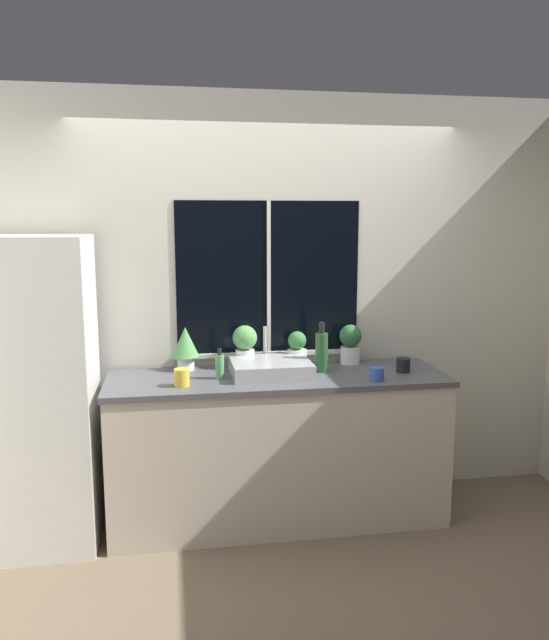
{
  "coord_description": "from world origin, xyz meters",
  "views": [
    {
      "loc": [
        -0.64,
        -3.38,
        1.9
      ],
      "look_at": [
        -0.02,
        0.32,
        1.29
      ],
      "focal_mm": 35.0,
      "sensor_mm": 36.0,
      "label": 1
    }
  ],
  "objects_px": {
    "refrigerator": "(31,394)",
    "potted_plant_far_right": "(350,343)",
    "soap_bottle": "(220,366)",
    "mug_black": "(403,365)",
    "potted_plant_center_right": "(297,349)",
    "bottle_tall": "(322,351)",
    "sink": "(271,368)",
    "potted_plant_center_left": "(245,344)",
    "mug_blue": "(377,374)",
    "potted_plant_far_left": "(185,345)",
    "mug_yellow": "(182,377)"
  },
  "relations": [
    {
      "from": "potted_plant_center_left",
      "to": "mug_black",
      "type": "height_order",
      "value": "potted_plant_center_left"
    },
    {
      "from": "soap_bottle",
      "to": "mug_black",
      "type": "distance_m",
      "value": 1.16
    },
    {
      "from": "sink",
      "to": "mug_yellow",
      "type": "relative_size",
      "value": 4.72
    },
    {
      "from": "refrigerator",
      "to": "mug_blue",
      "type": "relative_size",
      "value": 21.27
    },
    {
      "from": "bottle_tall",
      "to": "mug_black",
      "type": "bearing_deg",
      "value": -10.58
    },
    {
      "from": "bottle_tall",
      "to": "potted_plant_far_right",
      "type": "bearing_deg",
      "value": 38.04
    },
    {
      "from": "sink",
      "to": "bottle_tall",
      "type": "distance_m",
      "value": 0.34
    },
    {
      "from": "bottle_tall",
      "to": "mug_blue",
      "type": "height_order",
      "value": "bottle_tall"
    },
    {
      "from": "soap_bottle",
      "to": "mug_yellow",
      "type": "bearing_deg",
      "value": -149.09
    },
    {
      "from": "potted_plant_far_left",
      "to": "mug_black",
      "type": "relative_size",
      "value": 3.09
    },
    {
      "from": "refrigerator",
      "to": "mug_blue",
      "type": "distance_m",
      "value": 2.03
    },
    {
      "from": "potted_plant_far_right",
      "to": "soap_bottle",
      "type": "distance_m",
      "value": 0.93
    },
    {
      "from": "potted_plant_far_left",
      "to": "mug_blue",
      "type": "distance_m",
      "value": 1.22
    },
    {
      "from": "refrigerator",
      "to": "potted_plant_far_right",
      "type": "height_order",
      "value": "refrigerator"
    },
    {
      "from": "refrigerator",
      "to": "mug_yellow",
      "type": "relative_size",
      "value": 17.5
    },
    {
      "from": "potted_plant_center_right",
      "to": "soap_bottle",
      "type": "distance_m",
      "value": 0.59
    },
    {
      "from": "refrigerator",
      "to": "potted_plant_center_left",
      "type": "height_order",
      "value": "refrigerator"
    },
    {
      "from": "refrigerator",
      "to": "potted_plant_far_left",
      "type": "xyz_separation_m",
      "value": [
        0.89,
        0.29,
        0.2
      ]
    },
    {
      "from": "soap_bottle",
      "to": "mug_yellow",
      "type": "relative_size",
      "value": 1.81
    },
    {
      "from": "mug_blue",
      "to": "potted_plant_center_left",
      "type": "bearing_deg",
      "value": 148.14
    },
    {
      "from": "mug_blue",
      "to": "mug_black",
      "type": "bearing_deg",
      "value": 37.1
    },
    {
      "from": "potted_plant_far_right",
      "to": "bottle_tall",
      "type": "bearing_deg",
      "value": -141.96
    },
    {
      "from": "soap_bottle",
      "to": "mug_black",
      "type": "bearing_deg",
      "value": -1.53
    },
    {
      "from": "potted_plant_far_left",
      "to": "potted_plant_far_right",
      "type": "height_order",
      "value": "potted_plant_far_left"
    },
    {
      "from": "potted_plant_far_right",
      "to": "bottle_tall",
      "type": "relative_size",
      "value": 0.83
    },
    {
      "from": "refrigerator",
      "to": "sink",
      "type": "bearing_deg",
      "value": 3.07
    },
    {
      "from": "potted_plant_center_right",
      "to": "mug_black",
      "type": "xyz_separation_m",
      "value": [
        0.63,
        -0.29,
        -0.07
      ]
    },
    {
      "from": "potted_plant_far_right",
      "to": "potted_plant_far_left",
      "type": "bearing_deg",
      "value": 180.0
    },
    {
      "from": "potted_plant_far_left",
      "to": "mug_black",
      "type": "distance_m",
      "value": 1.39
    },
    {
      "from": "refrigerator",
      "to": "potted_plant_center_left",
      "type": "distance_m",
      "value": 1.32
    },
    {
      "from": "refrigerator",
      "to": "mug_yellow",
      "type": "xyz_separation_m",
      "value": [
        0.86,
        -0.1,
        0.09
      ]
    },
    {
      "from": "mug_yellow",
      "to": "bottle_tall",
      "type": "bearing_deg",
      "value": 12.96
    },
    {
      "from": "bottle_tall",
      "to": "mug_black",
      "type": "height_order",
      "value": "bottle_tall"
    },
    {
      "from": "potted_plant_center_right",
      "to": "sink",
      "type": "bearing_deg",
      "value": -134.55
    },
    {
      "from": "soap_bottle",
      "to": "mug_yellow",
      "type": "height_order",
      "value": "soap_bottle"
    },
    {
      "from": "potted_plant_center_left",
      "to": "refrigerator",
      "type": "bearing_deg",
      "value": -167.19
    },
    {
      "from": "sink",
      "to": "potted_plant_far_left",
      "type": "xyz_separation_m",
      "value": [
        -0.52,
        0.21,
        0.12
      ]
    },
    {
      "from": "potted_plant_far_right",
      "to": "mug_yellow",
      "type": "distance_m",
      "value": 1.2
    },
    {
      "from": "mug_blue",
      "to": "bottle_tall",
      "type": "bearing_deg",
      "value": 135.82
    },
    {
      "from": "bottle_tall",
      "to": "mug_blue",
      "type": "xyz_separation_m",
      "value": [
        0.28,
        -0.27,
        -0.09
      ]
    },
    {
      "from": "refrigerator",
      "to": "potted_plant_far_right",
      "type": "bearing_deg",
      "value": 8.32
    },
    {
      "from": "potted_plant_center_right",
      "to": "mug_blue",
      "type": "xyz_separation_m",
      "value": [
        0.4,
        -0.46,
        -0.07
      ]
    },
    {
      "from": "bottle_tall",
      "to": "mug_black",
      "type": "relative_size",
      "value": 3.52
    },
    {
      "from": "refrigerator",
      "to": "mug_black",
      "type": "relative_size",
      "value": 20.05
    },
    {
      "from": "potted_plant_far_left",
      "to": "potted_plant_far_right",
      "type": "relative_size",
      "value": 1.06
    },
    {
      "from": "potted_plant_far_right",
      "to": "potted_plant_center_left",
      "type": "bearing_deg",
      "value": 180.0
    },
    {
      "from": "potted_plant_center_left",
      "to": "mug_black",
      "type": "relative_size",
      "value": 3.09
    },
    {
      "from": "bottle_tall",
      "to": "mug_blue",
      "type": "relative_size",
      "value": 3.74
    },
    {
      "from": "potted_plant_far_right",
      "to": "mug_black",
      "type": "xyz_separation_m",
      "value": [
        0.26,
        -0.29,
        -0.09
      ]
    },
    {
      "from": "soap_bottle",
      "to": "mug_yellow",
      "type": "xyz_separation_m",
      "value": [
        -0.23,
        -0.14,
        -0.03
      ]
    }
  ]
}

